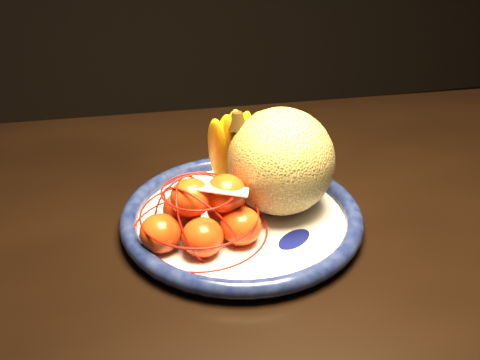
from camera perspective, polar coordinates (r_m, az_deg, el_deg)
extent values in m
cube|color=black|center=(0.83, 1.01, -7.39)|extent=(1.63, 1.03, 0.04)
cylinder|color=white|center=(0.85, 0.15, -4.04)|extent=(0.31, 0.31, 0.01)
torus|color=#020833|center=(0.84, 0.16, -3.44)|extent=(0.34, 0.34, 0.02)
cylinder|color=white|center=(0.85, 0.15, -4.27)|extent=(0.15, 0.15, 0.00)
ellipsoid|color=#0A1053|center=(0.81, 5.15, -5.61)|extent=(0.13, 0.11, 0.00)
ellipsoid|color=#0A1053|center=(0.91, -2.74, -1.14)|extent=(0.10, 0.12, 0.00)
ellipsoid|color=#0A1053|center=(0.83, -6.48, -4.45)|extent=(0.10, 0.07, 0.00)
sphere|color=olive|center=(0.83, 3.90, 1.77)|extent=(0.15, 0.15, 0.15)
ellipsoid|color=yellow|center=(0.86, -1.93, 2.87)|extent=(0.06, 0.10, 0.15)
ellipsoid|color=yellow|center=(0.86, -1.41, 3.02)|extent=(0.04, 0.09, 0.15)
ellipsoid|color=yellow|center=(0.87, -1.02, 3.21)|extent=(0.04, 0.08, 0.16)
ellipsoid|color=yellow|center=(0.87, -0.51, 3.18)|extent=(0.06, 0.09, 0.15)
ellipsoid|color=yellow|center=(0.87, 0.01, 3.22)|extent=(0.08, 0.09, 0.15)
cone|color=black|center=(0.84, -1.01, 7.22)|extent=(0.03, 0.03, 0.02)
ellipsoid|color=#FF4818|center=(0.78, -7.55, -5.03)|extent=(0.05, 0.05, 0.05)
ellipsoid|color=#FF4818|center=(0.77, -3.57, -5.44)|extent=(0.05, 0.05, 0.05)
ellipsoid|color=#FF4818|center=(0.79, 0.10, -4.38)|extent=(0.05, 0.05, 0.05)
ellipsoid|color=#FF4818|center=(0.82, -5.48, -2.86)|extent=(0.05, 0.05, 0.05)
ellipsoid|color=#FF4818|center=(0.82, -1.33, -2.65)|extent=(0.05, 0.05, 0.05)
ellipsoid|color=#FF4818|center=(0.78, -4.66, -1.67)|extent=(0.05, 0.05, 0.05)
ellipsoid|color=#FF4818|center=(0.78, -1.37, -1.27)|extent=(0.05, 0.05, 0.05)
torus|color=red|center=(0.80, -3.81, -4.77)|extent=(0.21, 0.21, 0.00)
torus|color=red|center=(0.79, -3.87, -3.22)|extent=(0.19, 0.19, 0.00)
torus|color=red|center=(0.77, -3.96, -1.03)|extent=(0.12, 0.12, 0.00)
torus|color=red|center=(0.79, -3.85, -3.71)|extent=(0.13, 0.07, 0.11)
torus|color=red|center=(0.79, -3.85, -3.71)|extent=(0.10, 0.13, 0.11)
torus|color=red|center=(0.79, -3.85, -3.71)|extent=(0.12, 0.13, 0.11)
cube|color=white|center=(0.76, -1.89, -0.86)|extent=(0.08, 0.05, 0.01)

